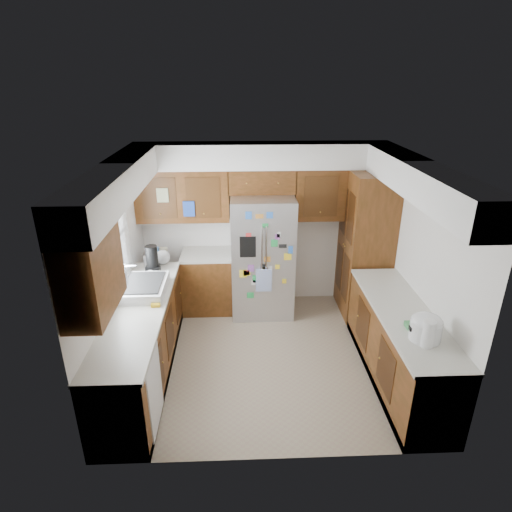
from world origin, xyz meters
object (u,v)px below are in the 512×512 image
Objects in this scene: rice_cooker at (426,327)px; fridge at (262,256)px; paper_towel at (428,334)px; pantry at (365,245)px.

fridge is at bearing 123.91° from rice_cooker.
paper_towel is at bearing -103.95° from rice_cooker.
pantry is 2.30m from paper_towel.
pantry is 1.51m from fridge.
paper_towel is at bearing -57.99° from fridge.
pantry is at bearing 89.99° from rice_cooker.
pantry is 1.19× the size of fridge.
paper_towel is (-0.03, -0.12, -0.00)m from rice_cooker.
rice_cooker is (-0.00, -2.18, -0.01)m from pantry.
paper_towel is (-0.03, -2.30, -0.02)m from pantry.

